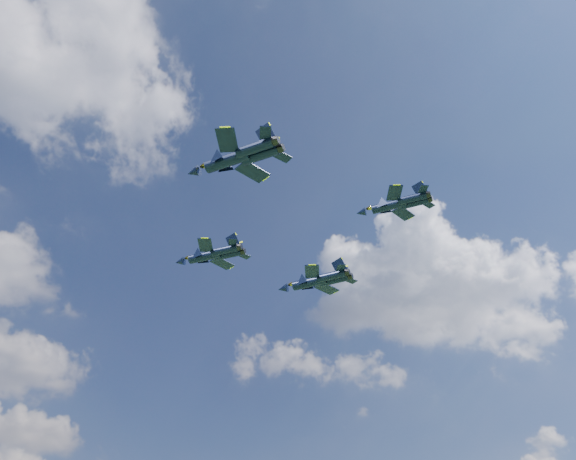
# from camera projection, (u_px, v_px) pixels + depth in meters

# --- Properties ---
(jet_lead) EXTENTS (11.84, 14.95, 3.71)m
(jet_lead) POSITION_uv_depth(u_px,v_px,m) (203.00, 257.00, 108.70)
(jet_lead) COLOR black
(jet_left) EXTENTS (13.24, 17.77, 4.32)m
(jet_left) POSITION_uv_depth(u_px,v_px,m) (225.00, 161.00, 89.73)
(jet_left) COLOR black
(jet_right) EXTENTS (12.56, 16.83, 4.09)m
(jet_right) POSITION_uv_depth(u_px,v_px,m) (307.00, 283.00, 115.71)
(jet_right) COLOR black
(jet_slot) EXTENTS (10.25, 13.39, 3.30)m
(jet_slot) POSITION_uv_depth(u_px,v_px,m) (386.00, 206.00, 96.34)
(jet_slot) COLOR black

